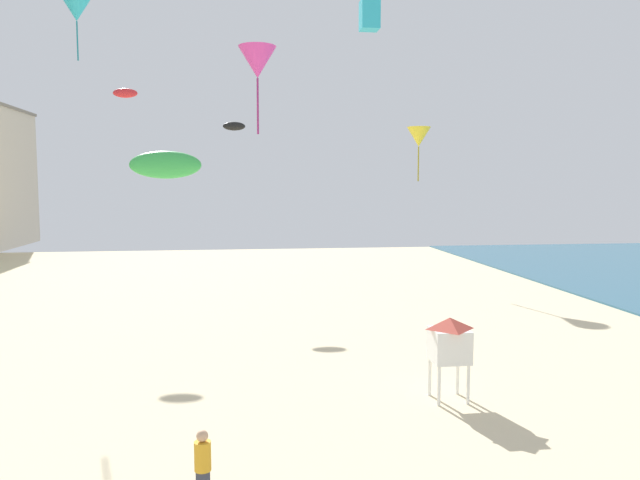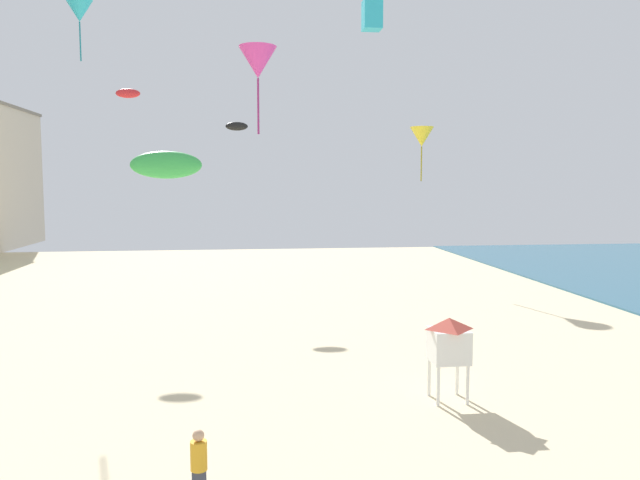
{
  "view_description": "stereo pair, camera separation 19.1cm",
  "coord_description": "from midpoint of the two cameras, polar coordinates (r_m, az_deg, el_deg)",
  "views": [
    {
      "loc": [
        0.81,
        -1.57,
        6.56
      ],
      "look_at": [
        3.52,
        19.17,
        4.64
      ],
      "focal_mm": 34.25,
      "sensor_mm": 36.0,
      "label": 1
    },
    {
      "loc": [
        1.0,
        -1.59,
        6.56
      ],
      "look_at": [
        3.52,
        19.17,
        4.64
      ],
      "focal_mm": 34.25,
      "sensor_mm": 36.0,
      "label": 2
    }
  ],
  "objects": [
    {
      "name": "kite_flyer",
      "position": [
        13.34,
        -11.31,
        -19.89
      ],
      "size": [
        0.34,
        0.34,
        1.64
      ],
      "rotation": [
        0.0,
        0.0,
        5.47
      ],
      "color": "#383D4C",
      "rests_on": "ground"
    },
    {
      "name": "kite_yellow_delta",
      "position": [
        42.92,
        9.08,
        9.49
      ],
      "size": [
        1.63,
        1.63,
        3.7
      ],
      "color": "yellow"
    },
    {
      "name": "kite_red_parafoil",
      "position": [
        36.13,
        -17.89,
        12.93
      ],
      "size": [
        1.33,
        0.37,
        0.52
      ],
      "color": "red"
    },
    {
      "name": "kite_black_parafoil_2",
      "position": [
        38.14,
        -8.18,
        10.48
      ],
      "size": [
        1.36,
        0.38,
        0.53
      ],
      "color": "black"
    },
    {
      "name": "kite_cyan_box",
      "position": [
        37.79,
        4.5,
        20.21
      ],
      "size": [
        1.07,
        1.07,
        1.69
      ],
      "color": "#2DB7CC"
    },
    {
      "name": "kite_magenta_delta",
      "position": [
        23.08,
        -6.12,
        16.17
      ],
      "size": [
        1.38,
        1.38,
        3.14
      ],
      "color": "#DB3D9E"
    },
    {
      "name": "kite_cyan_delta",
      "position": [
        35.26,
        -21.96,
        19.29
      ],
      "size": [
        1.34,
        1.34,
        3.05
      ],
      "color": "#2DB7CC"
    },
    {
      "name": "lifeguard_stand",
      "position": [
        19.09,
        11.71,
        -9.19
      ],
      "size": [
        1.1,
        1.1,
        2.55
      ],
      "rotation": [
        0.0,
        0.0,
        0.27
      ],
      "color": "white",
      "rests_on": "ground"
    },
    {
      "name": "kite_green_parafoil",
      "position": [
        22.59,
        -14.47,
        6.81
      ],
      "size": [
        2.53,
        0.7,
        0.98
      ],
      "color": "green"
    }
  ]
}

